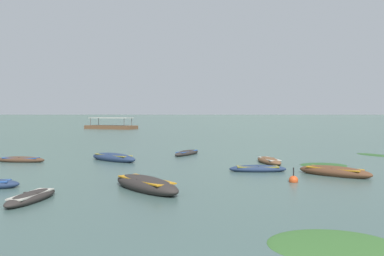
{
  "coord_description": "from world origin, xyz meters",
  "views": [
    {
      "loc": [
        0.47,
        -5.83,
        3.26
      ],
      "look_at": [
        -2.38,
        50.31,
        1.23
      ],
      "focal_mm": 38.22,
      "sensor_mm": 36.0,
      "label": 1
    }
  ],
  "objects_px": {
    "rowboat_2": "(258,169)",
    "rowboat_1": "(113,158)",
    "rowboat_4": "(31,197)",
    "rowboat_8": "(146,185)",
    "rowboat_6": "(21,160)",
    "mooring_buoy": "(293,180)",
    "rowboat_0": "(269,161)",
    "rowboat_3": "(334,172)",
    "ferry_1": "(111,127)",
    "rowboat_5": "(187,153)"
  },
  "relations": [
    {
      "from": "rowboat_0",
      "to": "rowboat_3",
      "type": "bearing_deg",
      "value": -62.73
    },
    {
      "from": "rowboat_2",
      "to": "mooring_buoy",
      "type": "bearing_deg",
      "value": -69.59
    },
    {
      "from": "rowboat_1",
      "to": "rowboat_3",
      "type": "relative_size",
      "value": 1.1
    },
    {
      "from": "rowboat_2",
      "to": "rowboat_4",
      "type": "xyz_separation_m",
      "value": [
        -9.25,
        -8.2,
        -0.01
      ]
    },
    {
      "from": "rowboat_0",
      "to": "mooring_buoy",
      "type": "xyz_separation_m",
      "value": [
        0.14,
        -7.39,
        -0.06
      ]
    },
    {
      "from": "rowboat_2",
      "to": "rowboat_8",
      "type": "distance_m",
      "value": 7.89
    },
    {
      "from": "rowboat_1",
      "to": "rowboat_3",
      "type": "xyz_separation_m",
      "value": [
        13.17,
        -5.97,
        -0.01
      ]
    },
    {
      "from": "rowboat_1",
      "to": "rowboat_8",
      "type": "xyz_separation_m",
      "value": [
        3.96,
        -10.43,
        0.02
      ]
    },
    {
      "from": "rowboat_3",
      "to": "mooring_buoy",
      "type": "distance_m",
      "value": 3.35
    },
    {
      "from": "rowboat_0",
      "to": "rowboat_5",
      "type": "xyz_separation_m",
      "value": [
        -5.71,
        5.01,
        -0.0
      ]
    },
    {
      "from": "rowboat_2",
      "to": "mooring_buoy",
      "type": "xyz_separation_m",
      "value": [
        1.3,
        -3.5,
        -0.05
      ]
    },
    {
      "from": "rowboat_8",
      "to": "rowboat_2",
      "type": "bearing_deg",
      "value": 47.16
    },
    {
      "from": "rowboat_5",
      "to": "rowboat_8",
      "type": "relative_size",
      "value": 0.85
    },
    {
      "from": "rowboat_4",
      "to": "rowboat_8",
      "type": "height_order",
      "value": "rowboat_8"
    },
    {
      "from": "rowboat_4",
      "to": "ferry_1",
      "type": "xyz_separation_m",
      "value": [
        -14.42,
        69.19,
        0.31
      ]
    },
    {
      "from": "rowboat_3",
      "to": "rowboat_6",
      "type": "height_order",
      "value": "rowboat_3"
    },
    {
      "from": "rowboat_0",
      "to": "rowboat_4",
      "type": "bearing_deg",
      "value": -130.72
    },
    {
      "from": "rowboat_1",
      "to": "rowboat_2",
      "type": "relative_size",
      "value": 1.28
    },
    {
      "from": "rowboat_0",
      "to": "rowboat_1",
      "type": "distance_m",
      "value": 10.51
    },
    {
      "from": "rowboat_4",
      "to": "rowboat_8",
      "type": "bearing_deg",
      "value": 31.9
    },
    {
      "from": "rowboat_5",
      "to": "ferry_1",
      "type": "height_order",
      "value": "ferry_1"
    },
    {
      "from": "rowboat_8",
      "to": "rowboat_0",
      "type": "bearing_deg",
      "value": 56.0
    },
    {
      "from": "rowboat_6",
      "to": "mooring_buoy",
      "type": "bearing_deg",
      "value": -23.21
    },
    {
      "from": "rowboat_0",
      "to": "rowboat_2",
      "type": "relative_size",
      "value": 1.07
    },
    {
      "from": "rowboat_0",
      "to": "rowboat_5",
      "type": "bearing_deg",
      "value": 138.71
    },
    {
      "from": "rowboat_2",
      "to": "rowboat_1",
      "type": "bearing_deg",
      "value": 153.53
    },
    {
      "from": "rowboat_2",
      "to": "rowboat_3",
      "type": "height_order",
      "value": "rowboat_3"
    },
    {
      "from": "rowboat_2",
      "to": "ferry_1",
      "type": "relative_size",
      "value": 0.28
    },
    {
      "from": "rowboat_1",
      "to": "rowboat_8",
      "type": "height_order",
      "value": "rowboat_8"
    },
    {
      "from": "rowboat_0",
      "to": "rowboat_1",
      "type": "bearing_deg",
      "value": 175.89
    },
    {
      "from": "rowboat_0",
      "to": "rowboat_3",
      "type": "height_order",
      "value": "rowboat_3"
    },
    {
      "from": "ferry_1",
      "to": "mooring_buoy",
      "type": "xyz_separation_m",
      "value": [
        24.98,
        -64.48,
        -0.35
      ]
    },
    {
      "from": "rowboat_2",
      "to": "rowboat_4",
      "type": "distance_m",
      "value": 12.36
    },
    {
      "from": "ferry_1",
      "to": "rowboat_6",
      "type": "bearing_deg",
      "value": -81.72
    },
    {
      "from": "rowboat_8",
      "to": "ferry_1",
      "type": "relative_size",
      "value": 0.37
    },
    {
      "from": "rowboat_3",
      "to": "rowboat_5",
      "type": "bearing_deg",
      "value": 129.39
    },
    {
      "from": "rowboat_3",
      "to": "rowboat_5",
      "type": "height_order",
      "value": "rowboat_3"
    },
    {
      "from": "rowboat_1",
      "to": "mooring_buoy",
      "type": "relative_size",
      "value": 4.99
    },
    {
      "from": "ferry_1",
      "to": "rowboat_5",
      "type": "bearing_deg",
      "value": -69.83
    },
    {
      "from": "rowboat_0",
      "to": "rowboat_8",
      "type": "distance_m",
      "value": 11.67
    },
    {
      "from": "rowboat_2",
      "to": "rowboat_8",
      "type": "relative_size",
      "value": 0.76
    },
    {
      "from": "rowboat_5",
      "to": "rowboat_4",
      "type": "bearing_deg",
      "value": -105.38
    },
    {
      "from": "rowboat_5",
      "to": "rowboat_8",
      "type": "distance_m",
      "value": 14.71
    },
    {
      "from": "rowboat_6",
      "to": "rowboat_8",
      "type": "relative_size",
      "value": 0.79
    },
    {
      "from": "rowboat_6",
      "to": "mooring_buoy",
      "type": "xyz_separation_m",
      "value": [
        16.63,
        -7.13,
        -0.05
      ]
    },
    {
      "from": "rowboat_5",
      "to": "rowboat_6",
      "type": "xyz_separation_m",
      "value": [
        -10.78,
        -5.27,
        0.0
      ]
    },
    {
      "from": "rowboat_0",
      "to": "ferry_1",
      "type": "bearing_deg",
      "value": 113.51
    },
    {
      "from": "rowboat_2",
      "to": "mooring_buoy",
      "type": "relative_size",
      "value": 3.9
    },
    {
      "from": "rowboat_3",
      "to": "rowboat_8",
      "type": "distance_m",
      "value": 10.24
    },
    {
      "from": "rowboat_2",
      "to": "rowboat_5",
      "type": "height_order",
      "value": "rowboat_5"
    }
  ]
}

